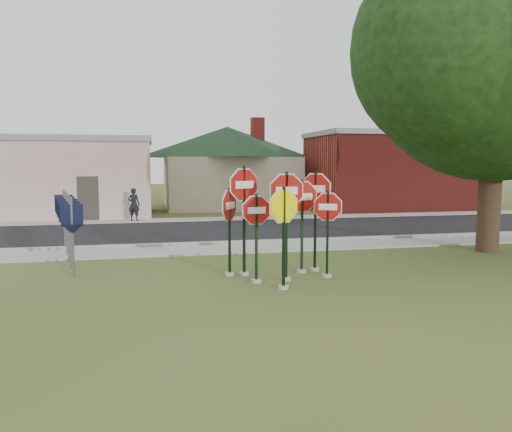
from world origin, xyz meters
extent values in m
plane|color=#364A1B|center=(0.00, 0.00, 0.00)|extent=(120.00, 120.00, 0.00)
cube|color=gray|center=(0.00, 5.50, 0.03)|extent=(60.00, 1.60, 0.06)
cube|color=black|center=(0.00, 10.00, 0.02)|extent=(60.00, 7.00, 0.04)
cube|color=gray|center=(0.00, 14.30, 0.03)|extent=(60.00, 1.60, 0.06)
cube|color=gray|center=(0.00, 6.50, 0.07)|extent=(60.00, 0.20, 0.14)
cylinder|color=#A19F97|center=(0.08, 1.01, 0.04)|extent=(0.24, 0.24, 0.08)
cube|color=black|center=(0.08, 1.01, 1.32)|extent=(0.06, 0.06, 2.63)
cylinder|color=white|center=(0.08, 1.01, 2.18)|extent=(1.14, 0.12, 1.14)
cylinder|color=#99110C|center=(0.08, 1.01, 2.18)|extent=(1.05, 0.12, 1.06)
cube|color=white|center=(0.08, 1.01, 2.18)|extent=(0.52, 0.06, 0.18)
cylinder|color=#A19F97|center=(-0.20, 0.22, 0.04)|extent=(0.24, 0.24, 0.08)
cube|color=black|center=(-0.20, 0.22, 1.15)|extent=(0.07, 0.07, 2.31)
cylinder|color=white|center=(-0.20, 0.22, 1.88)|extent=(1.00, 0.39, 1.07)
cylinder|color=#FCEE00|center=(-0.20, 0.22, 1.88)|extent=(0.93, 0.37, 0.99)
cylinder|color=#A19F97|center=(-0.67, 0.95, 0.04)|extent=(0.24, 0.24, 0.08)
cube|color=black|center=(-0.67, 0.95, 1.06)|extent=(0.06, 0.06, 2.12)
cylinder|color=white|center=(-0.67, 0.95, 1.73)|extent=(0.96, 0.11, 0.97)
cylinder|color=#99110C|center=(-0.67, 0.95, 1.73)|extent=(0.89, 0.10, 0.89)
cube|color=white|center=(-0.67, 0.95, 1.73)|extent=(0.44, 0.05, 0.15)
cylinder|color=#A19F97|center=(1.17, 1.14, 0.04)|extent=(0.24, 0.24, 0.08)
cube|color=black|center=(1.17, 1.14, 1.08)|extent=(0.07, 0.07, 2.15)
cylinder|color=white|center=(1.17, 1.14, 1.76)|extent=(0.93, 0.33, 0.98)
cylinder|color=#99110C|center=(1.17, 1.14, 1.76)|extent=(0.86, 0.32, 0.90)
cube|color=white|center=(1.17, 1.14, 1.76)|extent=(0.43, 0.16, 0.16)
cylinder|color=#A19F97|center=(0.71, 1.77, 0.04)|extent=(0.24, 0.24, 0.08)
cube|color=black|center=(0.71, 1.77, 1.21)|extent=(0.06, 0.05, 2.42)
cylinder|color=white|center=(0.71, 1.77, 1.98)|extent=(1.13, 0.09, 1.13)
cylinder|color=#99110C|center=(0.71, 1.77, 1.98)|extent=(1.04, 0.09, 1.04)
cube|color=white|center=(0.71, 1.77, 1.98)|extent=(0.52, 0.04, 0.18)
cylinder|color=#A19F97|center=(-0.81, 1.78, 0.04)|extent=(0.24, 0.24, 0.08)
cube|color=black|center=(-0.81, 1.78, 1.38)|extent=(0.07, 0.07, 2.75)
cylinder|color=white|center=(-0.81, 1.78, 2.29)|extent=(1.06, 0.45, 1.15)
cylinder|color=#99110C|center=(-0.81, 1.78, 2.29)|extent=(0.99, 0.43, 1.06)
cube|color=white|center=(-0.81, 1.78, 2.29)|extent=(0.49, 0.21, 0.18)
cylinder|color=#A19F97|center=(1.12, 1.91, 0.04)|extent=(0.24, 0.24, 0.08)
cube|color=black|center=(1.12, 1.91, 1.31)|extent=(0.08, 0.08, 2.62)
cylinder|color=white|center=(1.12, 1.91, 2.17)|extent=(0.92, 0.71, 1.15)
cylinder|color=#99110C|center=(1.12, 1.91, 2.17)|extent=(0.86, 0.66, 1.06)
cube|color=white|center=(1.12, 1.91, 2.17)|extent=(0.43, 0.33, 0.18)
cylinder|color=#A19F97|center=(-1.17, 1.83, 0.04)|extent=(0.24, 0.24, 0.08)
cube|color=black|center=(-1.17, 1.83, 1.11)|extent=(0.07, 0.08, 2.22)
cylinder|color=white|center=(-1.17, 1.83, 1.78)|extent=(0.61, 0.94, 1.11)
cylinder|color=#99110C|center=(-1.17, 1.83, 1.78)|extent=(0.57, 0.87, 1.02)
cube|color=white|center=(-1.17, 1.83, 1.78)|extent=(0.29, 0.43, 0.18)
cube|color=#59595E|center=(-5.00, 2.50, 1.00)|extent=(0.05, 0.05, 2.00)
cube|color=black|center=(-5.00, 2.50, 1.55)|extent=(0.55, 0.13, 0.55)
cone|color=black|center=(-5.00, 2.50, 1.20)|extent=(0.65, 0.65, 0.25)
cube|color=#59595E|center=(-5.20, 3.50, 1.00)|extent=(0.05, 0.05, 2.00)
cube|color=black|center=(-5.20, 3.50, 1.55)|extent=(0.55, 0.09, 0.55)
cone|color=black|center=(-5.20, 3.50, 1.20)|extent=(0.62, 0.62, 0.25)
cube|color=#59595E|center=(-5.40, 4.50, 1.00)|extent=(0.05, 0.05, 2.00)
cube|color=black|center=(-5.40, 4.50, 1.55)|extent=(0.55, 0.05, 0.55)
cone|color=black|center=(-5.40, 4.50, 1.20)|extent=(0.58, 0.58, 0.25)
cube|color=#59595E|center=(-5.60, 5.50, 1.00)|extent=(0.05, 0.05, 2.00)
cube|color=black|center=(-5.60, 5.50, 1.55)|extent=(0.55, 0.05, 0.55)
cone|color=black|center=(-5.60, 5.50, 1.20)|extent=(0.58, 0.58, 0.25)
cube|color=#59595E|center=(-5.80, 6.50, 1.00)|extent=(0.05, 0.05, 2.00)
cube|color=black|center=(-5.80, 6.50, 1.55)|extent=(0.55, 0.09, 0.55)
cone|color=black|center=(-5.80, 6.50, 1.20)|extent=(0.62, 0.62, 0.25)
cube|color=beige|center=(-9.00, 18.00, 2.00)|extent=(12.00, 6.00, 4.00)
cube|color=gray|center=(-9.00, 18.00, 4.05)|extent=(12.20, 6.20, 0.30)
cube|color=#332D28|center=(-6.00, 15.02, 1.10)|extent=(1.00, 0.10, 2.20)
cube|color=#C0B299|center=(2.00, 22.00, 1.60)|extent=(8.00, 8.00, 3.20)
pyramid|color=black|center=(2.00, 22.00, 5.20)|extent=(11.60, 11.60, 2.00)
cube|color=maroon|center=(4.00, 22.00, 5.00)|extent=(0.80, 0.80, 1.60)
cube|color=maroon|center=(12.00, 18.50, 2.25)|extent=(10.00, 6.00, 4.50)
cube|color=gray|center=(12.00, 18.50, 4.60)|extent=(10.20, 6.20, 0.30)
cube|color=white|center=(10.00, 15.55, 2.60)|extent=(2.00, 0.08, 0.90)
cylinder|color=black|center=(7.50, 3.50, 2.52)|extent=(0.70, 0.70, 5.04)
sphere|color=black|center=(7.50, 3.50, 6.48)|extent=(8.47, 8.47, 8.47)
cylinder|color=black|center=(22.00, 26.00, 2.00)|extent=(0.50, 0.50, 4.00)
sphere|color=black|center=(22.00, 26.00, 5.60)|extent=(5.60, 5.60, 5.60)
imported|color=black|center=(-3.82, 14.22, 0.86)|extent=(0.68, 0.57, 1.59)
camera|label=1|loc=(-3.15, -10.41, 2.82)|focal=35.00mm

